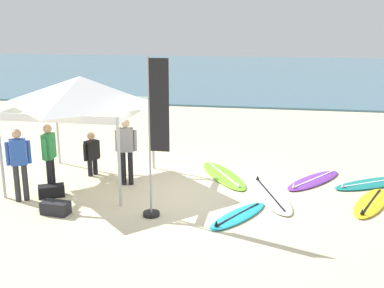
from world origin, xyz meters
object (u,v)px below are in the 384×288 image
at_px(surfboard_lime, 223,175).
at_px(surfboard_cyan, 238,216).
at_px(surfboard_yellow, 371,203).
at_px(banner_flag, 155,145).
at_px(gear_bag_near_tent, 56,208).
at_px(person_blue, 19,160).
at_px(gear_bag_by_pole, 51,191).
at_px(surfboard_white, 270,195).
at_px(surfboard_purple, 313,180).
at_px(canopy_tent, 81,91).
at_px(person_black, 92,152).
at_px(person_grey, 126,147).
at_px(person_green, 49,154).
at_px(surfboard_teal, 373,183).

bearing_deg(surfboard_lime, surfboard_cyan, -76.86).
distance_m(surfboard_cyan, surfboard_yellow, 3.21).
relative_size(banner_flag, gear_bag_near_tent, 5.67).
bearing_deg(person_blue, surfboard_cyan, -0.66).
distance_m(surfboard_lime, person_blue, 5.20).
xyz_separation_m(person_blue, gear_bag_by_pole, (0.54, 0.37, -0.85)).
xyz_separation_m(surfboard_white, surfboard_purple, (1.11, 1.29, 0.00)).
relative_size(canopy_tent, surfboard_yellow, 1.36).
height_order(person_blue, person_black, person_blue).
bearing_deg(surfboard_purple, person_grey, -167.06).
bearing_deg(surfboard_purple, surfboard_lime, -179.52).
bearing_deg(gear_bag_near_tent, surfboard_cyan, 7.70).
distance_m(person_green, banner_flag, 3.06).
bearing_deg(surfboard_cyan, surfboard_yellow, 23.72).
bearing_deg(banner_flag, canopy_tent, 142.14).
bearing_deg(surfboard_yellow, person_green, -175.24).
distance_m(person_grey, person_black, 1.33).
relative_size(surfboard_purple, person_green, 1.27).
distance_m(surfboard_white, surfboard_lime, 1.79).
height_order(person_blue, gear_bag_near_tent, person_blue).
bearing_deg(canopy_tent, surfboard_teal, 8.62).
bearing_deg(gear_bag_near_tent, banner_flag, 7.42).
bearing_deg(surfboard_lime, gear_bag_by_pole, -150.14).
bearing_deg(gear_bag_by_pole, gear_bag_near_tent, -58.83).
bearing_deg(person_black, canopy_tent, -86.53).
height_order(surfboard_teal, gear_bag_near_tent, gear_bag_near_tent).
distance_m(surfboard_lime, person_green, 4.54).
bearing_deg(canopy_tent, person_blue, -120.78).
height_order(surfboard_teal, surfboard_yellow, same).
relative_size(surfboard_purple, surfboard_yellow, 0.99).
bearing_deg(person_green, person_blue, -125.80).
xyz_separation_m(surfboard_purple, surfboard_yellow, (1.19, -1.38, 0.00)).
xyz_separation_m(person_blue, person_green, (0.44, 0.61, 0.00)).
bearing_deg(surfboard_white, surfboard_purple, 49.25).
xyz_separation_m(canopy_tent, person_green, (-0.48, -0.94, -1.40)).
height_order(banner_flag, gear_bag_by_pole, banner_flag).
height_order(surfboard_white, gear_bag_near_tent, gear_bag_near_tent).
height_order(person_green, banner_flag, banner_flag).
relative_size(surfboard_yellow, person_blue, 1.29).
xyz_separation_m(surfboard_white, surfboard_lime, (-1.26, 1.27, 0.00)).
distance_m(canopy_tent, person_green, 1.75).
distance_m(person_black, gear_bag_by_pole, 1.82).
distance_m(surfboard_cyan, person_grey, 3.50).
xyz_separation_m(canopy_tent, person_black, (-0.03, 0.54, -1.73)).
xyz_separation_m(surfboard_cyan, surfboard_yellow, (2.94, 1.29, -0.00)).
relative_size(person_blue, person_black, 1.43).
relative_size(person_grey, gear_bag_near_tent, 2.85).
height_order(surfboard_teal, surfboard_lime, same).
bearing_deg(gear_bag_by_pole, surfboard_purple, 19.76).
distance_m(surfboard_purple, gear_bag_near_tent, 6.50).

